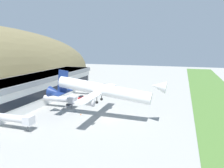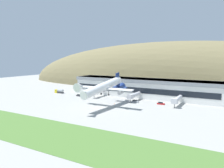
# 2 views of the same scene
# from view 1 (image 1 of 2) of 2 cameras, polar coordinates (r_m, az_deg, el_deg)

# --- Properties ---
(ground_plane) EXTENTS (443.48, 443.48, 0.00)m
(ground_plane) POSITION_cam_1_polar(r_m,az_deg,el_deg) (86.95, -0.92, -9.39)
(ground_plane) COLOR #9E9E99
(terminal_building) EXTENTS (108.19, 19.00, 13.31)m
(terminal_building) POSITION_cam_1_polar(r_m,az_deg,el_deg) (114.34, -21.05, -1.33)
(terminal_building) COLOR white
(terminal_building) RESTS_ON ground_plane
(jetway_0) EXTENTS (3.38, 15.09, 5.43)m
(jetway_0) POSITION_cam_1_polar(r_m,az_deg,el_deg) (83.38, -23.79, -8.29)
(jetway_0) COLOR silver
(jetway_0) RESTS_ON ground_plane
(jetway_1) EXTENTS (3.38, 16.49, 5.43)m
(jetway_1) POSITION_cam_1_polar(r_m,az_deg,el_deg) (105.18, -13.10, -3.87)
(jetway_1) COLOR silver
(jetway_1) RESTS_ON ground_plane
(jetway_2) EXTENTS (3.38, 17.05, 5.43)m
(jetway_2) POSITION_cam_1_polar(r_m,az_deg,el_deg) (129.23, -6.64, -1.01)
(jetway_2) COLOR silver
(jetway_2) RESTS_ON ground_plane
(cargo_airplane) EXTENTS (35.70, 49.10, 12.59)m
(cargo_airplane) POSITION_cam_1_polar(r_m,az_deg,el_deg) (85.89, -2.87, -1.58)
(cargo_airplane) COLOR white
(service_car_1) EXTENTS (3.91, 1.82, 1.61)m
(service_car_1) POSITION_cam_1_polar(r_m,az_deg,el_deg) (155.18, -2.16, -0.27)
(service_car_1) COLOR #333338
(service_car_1) RESTS_ON ground_plane
(service_car_2) EXTENTS (4.37, 1.97, 1.52)m
(service_car_2) POSITION_cam_1_polar(r_m,az_deg,el_deg) (106.45, -11.19, -5.49)
(service_car_2) COLOR #999EA3
(service_car_2) RESTS_ON ground_plane
(service_car_3) EXTENTS (4.55, 1.84, 1.51)m
(service_car_3) POSITION_cam_1_polar(r_m,az_deg,el_deg) (121.24, -8.09, -3.44)
(service_car_3) COLOR #B21E1E
(service_car_3) RESTS_ON ground_plane
(traffic_cone_0) EXTENTS (0.52, 0.52, 0.58)m
(traffic_cone_0) POSITION_cam_1_polar(r_m,az_deg,el_deg) (93.94, -8.16, -7.79)
(traffic_cone_0) COLOR orange
(traffic_cone_0) RESTS_ON ground_plane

